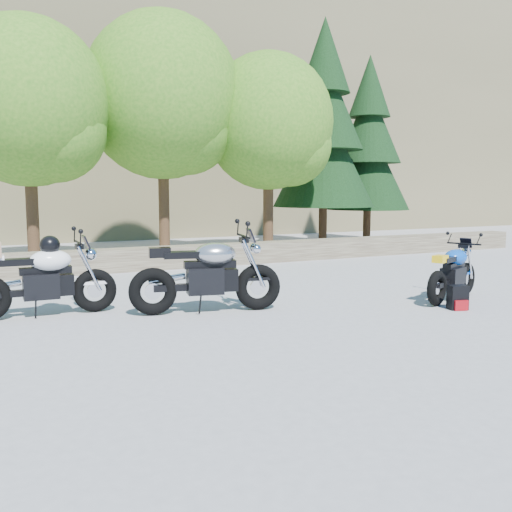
# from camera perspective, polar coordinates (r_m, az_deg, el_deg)

# --- Properties ---
(ground) EXTENTS (90.00, 90.00, 0.00)m
(ground) POSITION_cam_1_polar(r_m,az_deg,el_deg) (8.16, 1.92, -6.04)
(ground) COLOR gray
(ground) RESTS_ON ground
(stone_wall) EXTENTS (22.00, 0.55, 0.50)m
(stone_wall) POSITION_cam_1_polar(r_m,az_deg,el_deg) (13.14, -9.65, -0.19)
(stone_wall) COLOR brown
(stone_wall) RESTS_ON ground
(hillside) EXTENTS (80.00, 30.00, 15.00)m
(hillside) POSITION_cam_1_polar(r_m,az_deg,el_deg) (36.09, -16.10, 15.49)
(hillside) COLOR brown
(hillside) RESTS_ON ground
(tree_decid_left) EXTENTS (3.67, 3.67, 5.62)m
(tree_decid_left) POSITION_cam_1_polar(r_m,az_deg,el_deg) (14.31, -21.41, 13.59)
(tree_decid_left) COLOR #382314
(tree_decid_left) RESTS_ON ground
(tree_decid_mid) EXTENTS (4.08, 4.08, 6.24)m
(tree_decid_mid) POSITION_cam_1_polar(r_m,az_deg,el_deg) (15.43, -8.91, 14.94)
(tree_decid_mid) COLOR #382314
(tree_decid_mid) RESTS_ON ground
(tree_decid_right) EXTENTS (3.54, 3.54, 5.41)m
(tree_decid_right) POSITION_cam_1_polar(r_m,az_deg,el_deg) (15.91, 1.70, 12.80)
(tree_decid_right) COLOR #382314
(tree_decid_right) RESTS_ON ground
(conifer_near) EXTENTS (3.17, 3.17, 7.06)m
(conifer_near) POSITION_cam_1_polar(r_m,az_deg,el_deg) (18.29, 6.82, 12.52)
(conifer_near) COLOR #382314
(conifer_near) RESTS_ON ground
(conifer_far) EXTENTS (2.82, 2.82, 6.27)m
(conifer_far) POSITION_cam_1_polar(r_m,az_deg,el_deg) (20.01, 11.19, 10.75)
(conifer_far) COLOR #382314
(conifer_far) RESTS_ON ground
(silver_bike) EXTENTS (2.23, 0.80, 1.13)m
(silver_bike) POSITION_cam_1_polar(r_m,az_deg,el_deg) (8.34, -4.87, -1.94)
(silver_bike) COLOR black
(silver_bike) RESTS_ON ground
(white_bike) EXTENTS (2.08, 0.66, 1.15)m
(white_bike) POSITION_cam_1_polar(r_m,az_deg,el_deg) (8.58, -20.67, -2.00)
(white_bike) COLOR black
(white_bike) RESTS_ON ground
(blue_bike) EXTENTS (1.71, 0.86, 0.91)m
(blue_bike) POSITION_cam_1_polar(r_m,az_deg,el_deg) (9.81, 19.10, -1.64)
(blue_bike) COLOR black
(blue_bike) RESTS_ON ground
(backpack) EXTENTS (0.31, 0.29, 0.36)m
(backpack) POSITION_cam_1_polar(r_m,az_deg,el_deg) (9.10, 19.54, -3.97)
(backpack) COLOR black
(backpack) RESTS_ON ground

